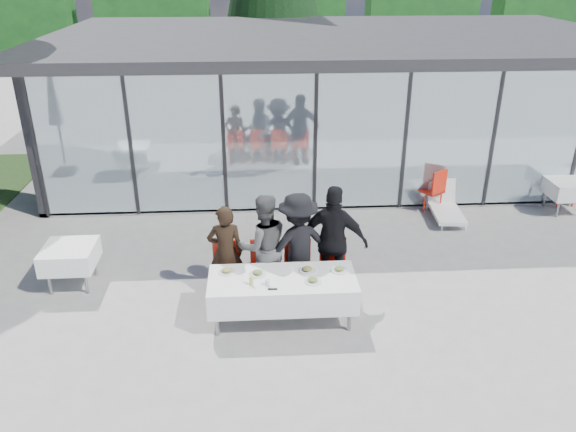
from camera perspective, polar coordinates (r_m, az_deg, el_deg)
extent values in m
plane|color=#9A9792|center=(9.07, -1.26, -10.05)|extent=(90.00, 90.00, 0.00)
cube|color=gray|center=(16.43, 4.57, 6.46)|extent=(14.00, 8.00, 0.10)
cube|color=black|center=(19.81, 3.17, 14.27)|extent=(14.00, 0.20, 3.20)
cube|color=black|center=(16.52, -20.12, 10.74)|extent=(0.20, 8.00, 3.20)
cube|color=black|center=(18.32, 27.07, 10.81)|extent=(0.20, 8.00, 3.20)
cube|color=silver|center=(12.24, 7.34, 7.52)|extent=(13.60, 0.06, 3.10)
cube|color=#2D2D30|center=(15.33, 5.21, 17.66)|extent=(14.80, 8.80, 0.24)
cube|color=#262628|center=(12.85, -24.21, 6.37)|extent=(0.08, 0.10, 3.10)
cube|color=#262628|center=(12.30, -15.67, 6.89)|extent=(0.08, 0.10, 3.10)
cube|color=#262628|center=(12.04, -6.54, 7.28)|extent=(0.08, 0.10, 3.10)
cube|color=#262628|center=(12.09, 2.77, 7.49)|extent=(0.08, 0.10, 3.10)
cube|color=#262628|center=(12.45, 11.77, 7.51)|extent=(0.08, 0.10, 3.10)
cube|color=#262628|center=(13.09, 20.08, 7.36)|extent=(0.08, 0.10, 3.10)
cube|color=red|center=(14.73, -4.30, 5.93)|extent=(0.45, 0.45, 0.90)
cube|color=red|center=(15.26, 1.39, 6.66)|extent=(0.45, 0.45, 0.90)
cube|color=red|center=(15.20, 11.03, 6.14)|extent=(0.45, 0.45, 0.90)
cube|color=red|center=(16.44, 17.27, 6.88)|extent=(0.45, 0.45, 0.90)
cube|color=#133E17|center=(38.13, -26.00, 17.90)|extent=(6.50, 2.00, 4.40)
cube|color=#133E17|center=(36.04, -13.48, 19.34)|extent=(6.50, 2.00, 4.40)
cube|color=#133E17|center=(35.65, 0.10, 19.91)|extent=(6.50, 2.00, 4.40)
cube|color=#133E17|center=(37.03, 13.32, 19.48)|extent=(6.50, 2.00, 4.40)
cube|color=#133E17|center=(39.99, 24.97, 18.29)|extent=(6.50, 2.00, 4.40)
cube|color=white|center=(8.69, -0.57, -7.49)|extent=(2.26, 0.96, 0.42)
cylinder|color=gray|center=(8.52, -7.28, -9.95)|extent=(0.06, 0.06, 0.71)
cylinder|color=gray|center=(8.61, 6.31, -9.50)|extent=(0.06, 0.06, 0.71)
cylinder|color=gray|center=(9.10, -7.04, -7.45)|extent=(0.06, 0.06, 0.71)
cylinder|color=gray|center=(9.18, 5.60, -7.06)|extent=(0.06, 0.06, 0.71)
imported|color=black|center=(9.23, -6.33, -3.63)|extent=(0.62, 0.62, 1.63)
cube|color=red|center=(9.31, -6.26, -5.93)|extent=(0.44, 0.44, 0.05)
cube|color=red|center=(9.36, -6.28, -3.99)|extent=(0.44, 0.04, 0.55)
cylinder|color=red|center=(9.29, -7.35, -7.77)|extent=(0.04, 0.04, 0.43)
cylinder|color=red|center=(9.27, -5.11, -7.72)|extent=(0.04, 0.04, 0.43)
cylinder|color=red|center=(9.60, -7.23, -6.61)|extent=(0.04, 0.04, 0.43)
cylinder|color=red|center=(9.58, -5.07, -6.57)|extent=(0.04, 0.04, 0.43)
imported|color=#535353|center=(9.18, -2.51, -3.07)|extent=(1.04, 1.04, 1.80)
cube|color=red|center=(9.30, -2.44, -5.84)|extent=(0.44, 0.44, 0.05)
cube|color=red|center=(9.35, -2.50, -3.90)|extent=(0.44, 0.04, 0.55)
cylinder|color=red|center=(9.27, -3.51, -7.69)|extent=(0.04, 0.04, 0.43)
cylinder|color=red|center=(9.27, -1.27, -7.63)|extent=(0.04, 0.04, 0.43)
cylinder|color=red|center=(9.57, -3.52, -6.54)|extent=(0.04, 0.04, 0.43)
cylinder|color=red|center=(9.58, -1.36, -6.48)|extent=(0.04, 0.04, 0.43)
imported|color=black|center=(9.20, 1.01, -2.96)|extent=(1.46, 1.46, 1.80)
cube|color=red|center=(9.32, 1.04, -5.74)|extent=(0.44, 0.44, 0.05)
cube|color=red|center=(9.37, 0.95, -3.80)|extent=(0.44, 0.04, 0.55)
cylinder|color=red|center=(9.28, 0.00, -7.59)|extent=(0.04, 0.04, 0.43)
cylinder|color=red|center=(9.30, 2.23, -7.51)|extent=(0.04, 0.04, 0.43)
cylinder|color=red|center=(9.58, -0.14, -6.44)|extent=(0.04, 0.04, 0.43)
cylinder|color=red|center=(9.61, 2.02, -6.37)|extent=(0.04, 0.04, 0.43)
imported|color=black|center=(9.24, 4.68, -2.54)|extent=(1.43, 1.43, 1.91)
cube|color=red|center=(9.38, 4.67, -5.60)|extent=(0.44, 0.44, 0.05)
cube|color=red|center=(9.43, 4.56, -3.68)|extent=(0.44, 0.04, 0.55)
cylinder|color=red|center=(9.33, 3.67, -7.45)|extent=(0.04, 0.04, 0.43)
cylinder|color=red|center=(9.38, 5.87, -7.35)|extent=(0.04, 0.04, 0.43)
cylinder|color=red|center=(9.63, 3.41, -6.31)|extent=(0.04, 0.04, 0.43)
cylinder|color=red|center=(9.68, 5.54, -6.23)|extent=(0.04, 0.04, 0.43)
cylinder|color=silver|center=(8.77, -6.25, -5.68)|extent=(0.26, 0.26, 0.01)
ellipsoid|color=#B19646|center=(8.75, -6.26, -5.49)|extent=(0.15, 0.15, 0.05)
cylinder|color=silver|center=(8.68, -3.10, -5.90)|extent=(0.26, 0.26, 0.01)
ellipsoid|color=#315B22|center=(8.66, -3.10, -5.71)|extent=(0.15, 0.15, 0.05)
cylinder|color=silver|center=(8.76, 1.98, -5.56)|extent=(0.26, 0.26, 0.01)
ellipsoid|color=#B19646|center=(8.75, 1.98, -5.37)|extent=(0.15, 0.15, 0.05)
cylinder|color=silver|center=(8.80, 5.23, -5.52)|extent=(0.26, 0.26, 0.01)
ellipsoid|color=#315B22|center=(8.78, 5.24, -5.33)|extent=(0.15, 0.15, 0.05)
cylinder|color=silver|center=(8.48, 2.54, -6.67)|extent=(0.26, 0.26, 0.01)
ellipsoid|color=#315B22|center=(8.47, 2.54, -6.47)|extent=(0.15, 0.15, 0.05)
cylinder|color=#A5C752|center=(8.39, -3.75, -6.60)|extent=(0.06, 0.06, 0.14)
cylinder|color=silver|center=(8.37, -2.10, -6.78)|extent=(0.07, 0.07, 0.10)
cube|color=black|center=(8.30, -1.58, -7.44)|extent=(0.14, 0.03, 0.01)
cube|color=white|center=(10.27, -21.30, -3.82)|extent=(0.86, 0.86, 0.36)
cylinder|color=gray|center=(10.21, -23.19, -5.62)|extent=(0.05, 0.05, 0.72)
cylinder|color=gray|center=(10.02, -19.95, -5.63)|extent=(0.05, 0.05, 0.72)
cylinder|color=gray|center=(10.70, -22.23, -4.01)|extent=(0.05, 0.05, 0.72)
cylinder|color=gray|center=(10.52, -19.13, -4.00)|extent=(0.05, 0.05, 0.72)
cube|color=white|center=(13.85, 26.52, 2.56)|extent=(0.86, 0.86, 0.36)
cylinder|color=gray|center=(13.54, 25.84, 1.29)|extent=(0.05, 0.05, 0.72)
cylinder|color=gray|center=(14.02, 24.74, 2.27)|extent=(0.05, 0.05, 0.72)
cylinder|color=gray|center=(14.31, 26.86, 2.29)|extent=(0.05, 0.05, 0.72)
cube|color=red|center=(14.31, 26.24, 2.80)|extent=(0.58, 0.58, 0.05)
cube|color=red|center=(14.34, 25.81, 4.00)|extent=(0.42, 0.21, 0.55)
cylinder|color=red|center=(14.16, 25.77, 1.64)|extent=(0.04, 0.04, 0.43)
cylinder|color=red|center=(14.34, 27.02, 1.66)|extent=(0.04, 0.04, 0.43)
cylinder|color=red|center=(14.45, 25.12, 2.21)|extent=(0.04, 0.04, 0.43)
cylinder|color=red|center=(14.62, 26.36, 2.22)|extent=(0.04, 0.04, 0.43)
cube|color=red|center=(12.95, 14.33, 2.51)|extent=(0.61, 0.61, 0.05)
cube|color=red|center=(12.74, 15.12, 3.27)|extent=(0.39, 0.27, 0.55)
cylinder|color=red|center=(12.82, 13.68, 1.22)|extent=(0.04, 0.04, 0.43)
cylinder|color=red|center=(12.93, 15.21, 1.25)|extent=(0.04, 0.04, 0.43)
cylinder|color=red|center=(13.14, 13.25, 1.85)|extent=(0.04, 0.04, 0.43)
cylinder|color=red|center=(13.25, 14.75, 1.87)|extent=(0.04, 0.04, 0.43)
cube|color=white|center=(12.63, 15.76, 0.44)|extent=(0.70, 1.34, 0.08)
cube|color=white|center=(13.02, 15.33, 2.52)|extent=(0.62, 0.31, 0.54)
cylinder|color=white|center=(12.13, 15.38, -1.13)|extent=(0.04, 0.04, 0.14)
cylinder|color=white|center=(12.29, 17.59, -1.05)|extent=(0.04, 0.04, 0.14)
cylinder|color=white|center=(13.07, 13.93, 0.96)|extent=(0.04, 0.04, 0.14)
cylinder|color=white|center=(13.23, 16.00, 1.01)|extent=(0.04, 0.04, 0.14)
cylinder|color=#382316|center=(20.89, -1.42, 13.16)|extent=(0.44, 0.44, 2.00)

